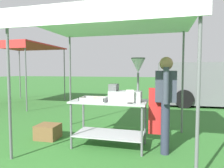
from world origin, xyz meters
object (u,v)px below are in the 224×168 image
(donut_tray, at_px, (94,100))
(supply_crate, at_px, (48,132))
(neighbour_tent, at_px, (21,47))
(vendor, at_px, (165,99))
(stall_canopy, at_px, (111,26))
(menu_sign, at_px, (130,98))
(van_grey, at_px, (220,83))
(donut_fryer, at_px, (128,86))
(donut_cart, at_px, (109,113))

(donut_tray, height_order, supply_crate, donut_tray)
(neighbour_tent, bearing_deg, vendor, -32.38)
(stall_canopy, distance_m, supply_crate, 2.44)
(vendor, height_order, neighbour_tent, neighbour_tent)
(donut_tray, distance_m, menu_sign, 0.67)
(donut_tray, height_order, van_grey, van_grey)
(stall_canopy, relative_size, menu_sign, 12.97)
(donut_tray, xyz_separation_m, neighbour_tent, (-4.53, 3.80, 1.46))
(donut_fryer, bearing_deg, stall_canopy, 161.28)
(donut_fryer, distance_m, van_grey, 6.03)
(stall_canopy, xyz_separation_m, donut_fryer, (0.35, -0.12, -1.08))
(neighbour_tent, bearing_deg, donut_cart, -37.41)
(menu_sign, height_order, neighbour_tent, neighbour_tent)
(donut_tray, bearing_deg, vendor, 7.13)
(menu_sign, xyz_separation_m, vendor, (0.56, 0.23, -0.04))
(donut_fryer, bearing_deg, donut_tray, -168.02)
(donut_fryer, distance_m, vendor, 0.66)
(van_grey, bearing_deg, supply_crate, -130.35)
(donut_cart, height_order, supply_crate, donut_cart)
(donut_tray, bearing_deg, donut_fryer, 11.98)
(donut_cart, relative_size, van_grey, 0.27)
(donut_cart, height_order, vendor, vendor)
(donut_cart, xyz_separation_m, donut_tray, (-0.25, -0.15, 0.26))
(donut_fryer, relative_size, van_grey, 0.15)
(donut_cart, bearing_deg, neighbour_tent, 142.59)
(donut_fryer, relative_size, vendor, 0.47)
(vendor, xyz_separation_m, van_grey, (2.15, 5.32, -0.03))
(vendor, height_order, supply_crate, vendor)
(donut_fryer, relative_size, supply_crate, 1.70)
(donut_cart, xyz_separation_m, supply_crate, (-1.32, 0.10, -0.47))
(van_grey, bearing_deg, donut_fryer, -117.45)
(stall_canopy, bearing_deg, neighbour_tent, 143.34)
(supply_crate, bearing_deg, neighbour_tent, 134.18)
(donut_fryer, distance_m, menu_sign, 0.27)
(menu_sign, distance_m, neighbour_tent, 6.62)
(stall_canopy, bearing_deg, van_grey, 59.14)
(stall_canopy, bearing_deg, donut_cart, -90.00)
(van_grey, bearing_deg, neighbour_tent, -168.06)
(stall_canopy, height_order, neighbour_tent, neighbour_tent)
(donut_tray, bearing_deg, neighbour_tent, 140.02)
(donut_cart, bearing_deg, van_grey, 59.60)
(menu_sign, distance_m, supply_crate, 1.93)
(stall_canopy, distance_m, donut_fryer, 1.15)
(donut_fryer, distance_m, supply_crate, 1.93)
(supply_crate, xyz_separation_m, van_grey, (4.44, 5.23, 0.73))
(supply_crate, distance_m, van_grey, 6.90)
(donut_fryer, bearing_deg, van_grey, 62.55)
(supply_crate, relative_size, van_grey, 0.09)
(neighbour_tent, bearing_deg, donut_fryer, -35.64)
(vendor, bearing_deg, donut_cart, -179.56)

